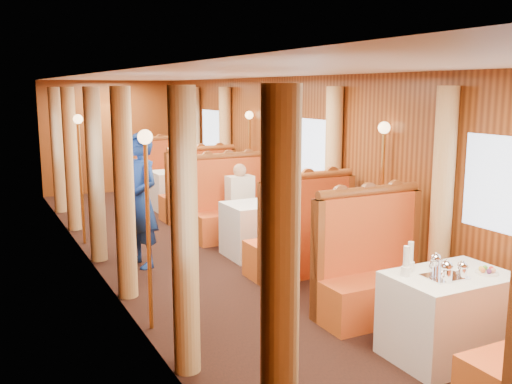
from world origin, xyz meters
TOP-DOWN VIEW (x-y plane):
  - floor at (0.00, 0.00)m, footprint 3.00×12.00m
  - ceiling at (0.00, 0.00)m, footprint 3.00×12.00m
  - wall_far at (0.00, 6.00)m, footprint 3.00×0.01m
  - wall_left at (-1.50, 0.00)m, footprint 0.01×12.00m
  - wall_right at (1.50, 0.00)m, footprint 0.01×12.00m
  - doorway_far at (0.00, 5.97)m, footprint 0.80×0.04m
  - table_near at (0.75, -3.50)m, footprint 1.05×0.72m
  - banquette_near_aft at (0.75, -2.49)m, footprint 1.30×0.55m
  - table_mid at (0.75, 0.00)m, footprint 1.05×0.72m
  - banquette_mid_fwd at (0.75, -1.01)m, footprint 1.30×0.55m
  - banquette_mid_aft at (0.75, 1.01)m, footprint 1.30×0.55m
  - table_far at (0.75, 3.50)m, footprint 1.05×0.72m
  - banquette_far_fwd at (0.75, 2.49)m, footprint 1.30×0.55m
  - banquette_far_aft at (0.75, 4.51)m, footprint 1.30×0.55m
  - tea_tray at (0.63, -3.54)m, footprint 0.35×0.27m
  - teapot_left at (0.56, -3.63)m, footprint 0.20×0.17m
  - teapot_right at (0.74, -3.63)m, footprint 0.15×0.12m
  - teapot_back at (0.65, -3.41)m, footprint 0.18×0.15m
  - fruit_plate at (1.04, -3.63)m, footprint 0.20×0.20m
  - cup_inboard at (0.36, -3.36)m, footprint 0.08×0.08m
  - cup_outboard at (0.49, -3.27)m, footprint 0.08×0.08m
  - rose_vase_mid at (0.74, -0.04)m, footprint 0.06×0.06m
  - rose_vase_far at (0.75, 3.51)m, footprint 0.06×0.06m
  - window_left_near at (-1.49, -3.50)m, footprint 0.01×1.20m
  - curtain_left_near_a at (-1.38, -4.28)m, footprint 0.22×0.22m
  - curtain_left_near_b at (-1.38, -2.72)m, footprint 0.22×0.22m
  - curtain_right_near_b at (1.38, -2.72)m, footprint 0.22×0.22m
  - window_left_mid at (-1.49, 0.00)m, footprint 0.01×1.20m
  - curtain_left_mid_a at (-1.38, -0.78)m, footprint 0.22×0.22m
  - curtain_left_mid_b at (-1.38, 0.78)m, footprint 0.22×0.22m
  - window_right_mid at (1.49, 0.00)m, footprint 0.01×1.20m
  - curtain_right_mid_a at (1.38, -0.78)m, footprint 0.22×0.22m
  - curtain_right_mid_b at (1.38, 0.78)m, footprint 0.22×0.22m
  - window_left_far at (-1.49, 3.50)m, footprint 0.01×1.20m
  - curtain_left_far_a at (-1.38, 2.72)m, footprint 0.22×0.22m
  - curtain_left_far_b at (-1.38, 4.28)m, footprint 0.22×0.22m
  - window_right_far at (1.49, 3.50)m, footprint 0.01×1.20m
  - curtain_right_far_a at (1.38, 2.72)m, footprint 0.22×0.22m
  - curtain_right_far_b at (1.38, 4.28)m, footprint 0.22×0.22m
  - sconce_left_fore at (-1.40, -1.75)m, footprint 0.14×0.14m
  - sconce_right_fore at (1.40, -1.75)m, footprint 0.14×0.14m
  - sconce_left_aft at (-1.40, 1.75)m, footprint 0.14×0.14m
  - sconce_right_aft at (1.40, 1.75)m, footprint 0.14×0.14m
  - steward at (-0.92, 0.25)m, footprint 0.59×0.74m
  - passenger at (0.75, 0.72)m, footprint 0.40×0.44m

SIDE VIEW (x-z plane):
  - floor at x=0.00m, z-range -0.01..0.01m
  - table_near at x=0.75m, z-range 0.00..0.75m
  - table_mid at x=0.75m, z-range 0.00..0.75m
  - table_far at x=0.75m, z-range 0.00..0.75m
  - banquette_near_aft at x=0.75m, z-range -0.25..1.09m
  - banquette_mid_fwd at x=0.75m, z-range -0.25..1.09m
  - banquette_mid_aft at x=0.75m, z-range -0.25..1.09m
  - banquette_far_fwd at x=0.75m, z-range -0.25..1.09m
  - banquette_far_aft at x=0.75m, z-range -0.25..1.09m
  - passenger at x=0.75m, z-range 0.36..1.12m
  - tea_tray at x=0.63m, z-range 0.75..0.76m
  - fruit_plate at x=1.04m, z-range 0.74..0.80m
  - teapot_right at x=0.74m, z-range 0.75..0.86m
  - teapot_back at x=0.65m, z-range 0.75..0.88m
  - teapot_left at x=0.56m, z-range 0.75..0.89m
  - cup_inboard at x=0.36m, z-range 0.72..0.99m
  - cup_outboard at x=0.49m, z-range 0.72..0.99m
  - steward at x=-0.92m, z-range 0.00..1.77m
  - rose_vase_mid at x=0.74m, z-range 0.75..1.11m
  - rose_vase_far at x=0.75m, z-range 0.75..1.11m
  - doorway_far at x=0.00m, z-range 0.00..2.00m
  - curtain_left_near_a at x=-1.38m, z-range 0.00..2.35m
  - curtain_left_near_b at x=-1.38m, z-range 0.00..2.35m
  - curtain_right_near_b at x=1.38m, z-range 0.00..2.35m
  - curtain_left_mid_a at x=-1.38m, z-range 0.00..2.35m
  - curtain_left_mid_b at x=-1.38m, z-range 0.00..2.35m
  - curtain_right_mid_a at x=1.38m, z-range 0.00..2.35m
  - curtain_right_mid_b at x=1.38m, z-range 0.00..2.35m
  - curtain_left_far_a at x=-1.38m, z-range 0.00..2.35m
  - curtain_left_far_b at x=-1.38m, z-range 0.00..2.35m
  - curtain_right_far_a at x=1.38m, z-range 0.00..2.35m
  - curtain_right_far_b at x=1.38m, z-range 0.00..2.35m
  - wall_far at x=0.00m, z-range 0.00..2.50m
  - wall_left at x=-1.50m, z-range 0.00..2.50m
  - wall_right at x=1.50m, z-range 0.00..2.50m
  - sconce_left_fore at x=-1.40m, z-range 0.41..2.36m
  - sconce_right_fore at x=1.40m, z-range 0.41..2.36m
  - sconce_left_aft at x=-1.40m, z-range 0.41..2.36m
  - sconce_right_aft at x=1.40m, z-range 0.41..2.36m
  - window_left_near at x=-1.49m, z-range 1.00..1.90m
  - window_left_mid at x=-1.49m, z-range 1.00..1.90m
  - window_right_mid at x=1.49m, z-range 1.00..1.90m
  - window_left_far at x=-1.49m, z-range 1.00..1.90m
  - window_right_far at x=1.49m, z-range 1.00..1.90m
  - ceiling at x=0.00m, z-range 2.49..2.51m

